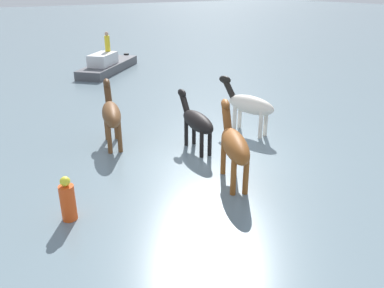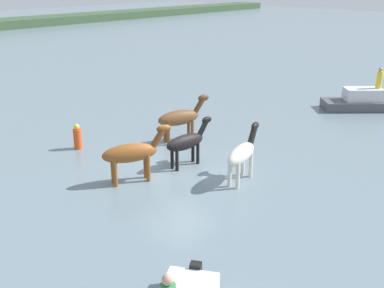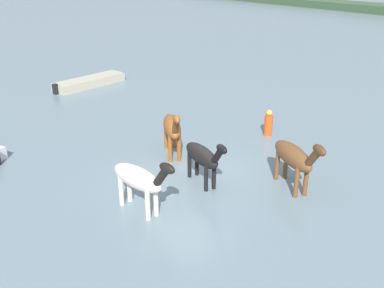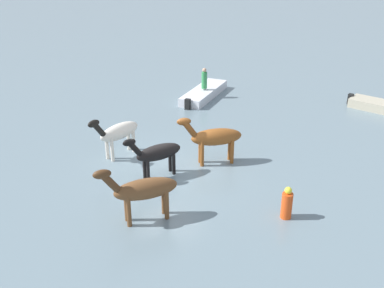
# 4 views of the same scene
# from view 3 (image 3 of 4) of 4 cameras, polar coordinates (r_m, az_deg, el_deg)

# --- Properties ---
(ground_plane) EXTENTS (175.07, 175.07, 0.00)m
(ground_plane) POSITION_cam_3_polar(r_m,az_deg,el_deg) (14.24, 0.27, -4.75)
(ground_plane) COLOR slate
(horse_rear_stallion) EXTENTS (2.59, 1.49, 2.07)m
(horse_rear_stallion) POSITION_cam_3_polar(r_m,az_deg,el_deg) (15.49, -2.74, 2.28)
(horse_rear_stallion) COLOR brown
(horse_rear_stallion) RESTS_ON ground_plane
(horse_pinto_flank) EXTENTS (2.64, 1.18, 2.06)m
(horse_pinto_flank) POSITION_cam_3_polar(r_m,az_deg,el_deg) (13.51, 14.02, -1.78)
(horse_pinto_flank) COLOR brown
(horse_pinto_flank) RESTS_ON ground_plane
(horse_mid_herd) EXTENTS (2.37, 0.71, 1.84)m
(horse_mid_herd) POSITION_cam_3_polar(r_m,az_deg,el_deg) (13.46, 1.52, -1.72)
(horse_mid_herd) COLOR black
(horse_mid_herd) RESTS_ON ground_plane
(horse_lead) EXTENTS (2.55, 1.02, 1.97)m
(horse_lead) POSITION_cam_3_polar(r_m,az_deg,el_deg) (12.01, -7.34, -4.82)
(horse_lead) COLOR silver
(horse_lead) RESTS_ON ground_plane
(boat_tender_starboard) EXTENTS (2.31, 4.76, 0.73)m
(boat_tender_starboard) POSITION_cam_3_polar(r_m,az_deg,el_deg) (26.02, -14.05, 8.20)
(boat_tender_starboard) COLOR #B7AD93
(boat_tender_starboard) RESTS_ON ground_plane
(buoy_channel_marker) EXTENTS (0.36, 0.36, 1.14)m
(buoy_channel_marker) POSITION_cam_3_polar(r_m,az_deg,el_deg) (17.92, 10.57, 2.75)
(buoy_channel_marker) COLOR #E54C19
(buoy_channel_marker) RESTS_ON ground_plane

